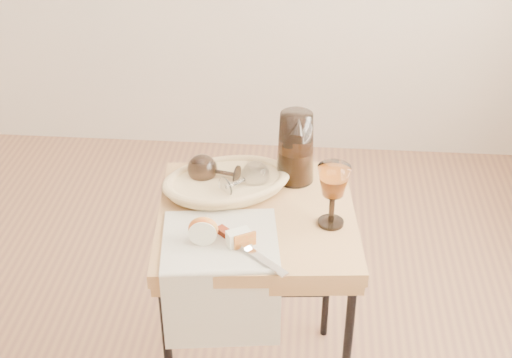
# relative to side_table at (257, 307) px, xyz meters

# --- Properties ---
(side_table) EXTENTS (0.58, 0.58, 0.68)m
(side_table) POSITION_rel_side_table_xyz_m (0.00, 0.00, 0.00)
(side_table) COLOR brown
(side_table) RESTS_ON floor
(tea_towel) EXTENTS (0.33, 0.30, 0.01)m
(tea_towel) POSITION_rel_side_table_xyz_m (-0.08, -0.14, 0.34)
(tea_towel) COLOR beige
(tea_towel) RESTS_ON side_table
(bread_basket) EXTENTS (0.38, 0.33, 0.04)m
(bread_basket) POSITION_rel_side_table_xyz_m (-0.09, 0.10, 0.36)
(bread_basket) COLOR tan
(bread_basket) RESTS_ON side_table
(goblet_lying_a) EXTENTS (0.16, 0.12, 0.09)m
(goblet_lying_a) POSITION_rel_side_table_xyz_m (-0.12, 0.11, 0.39)
(goblet_lying_a) COLOR #463328
(goblet_lying_a) RESTS_ON bread_basket
(goblet_lying_b) EXTENTS (0.15, 0.15, 0.08)m
(goblet_lying_b) POSITION_rel_side_table_xyz_m (-0.05, 0.08, 0.39)
(goblet_lying_b) COLOR white
(goblet_lying_b) RESTS_ON bread_basket
(pitcher) EXTENTS (0.18, 0.25, 0.25)m
(pitcher) POSITION_rel_side_table_xyz_m (0.10, 0.18, 0.45)
(pitcher) COLOR black
(pitcher) RESTS_ON side_table
(wine_goblet) EXTENTS (0.09, 0.09, 0.18)m
(wine_goblet) POSITION_rel_side_table_xyz_m (0.20, -0.04, 0.43)
(wine_goblet) COLOR white
(wine_goblet) RESTS_ON side_table
(apple_half) EXTENTS (0.08, 0.05, 0.07)m
(apple_half) POSITION_rel_side_table_xyz_m (-0.12, -0.14, 0.38)
(apple_half) COLOR #C01000
(apple_half) RESTS_ON tea_towel
(apple_wedge) EXTENTS (0.07, 0.06, 0.04)m
(apple_wedge) POSITION_rel_side_table_xyz_m (-0.03, -0.15, 0.37)
(apple_wedge) COLOR white
(apple_wedge) RESTS_ON tea_towel
(table_knife) EXTENTS (0.20, 0.19, 0.02)m
(table_knife) POSITION_rel_side_table_xyz_m (-0.01, -0.18, 0.36)
(table_knife) COLOR silver
(table_knife) RESTS_ON tea_towel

